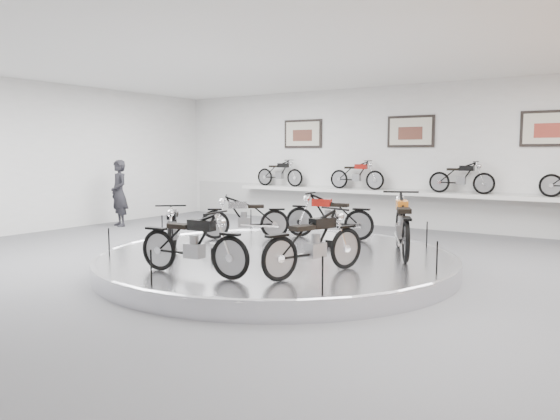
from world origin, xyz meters
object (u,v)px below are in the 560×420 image
Objects in this scene: bike_f at (315,242)px; visitor at (119,193)px; display_platform at (276,261)px; bike_d at (173,228)px; bike_a at (402,224)px; shelf at (406,193)px; bike_c at (245,217)px; bike_e at (193,243)px; bike_b at (329,216)px.

bike_f is 0.88× the size of visitor.
display_platform is 1.99m from bike_d.
shelf is at bearing -5.59° from bike_a.
visitor is (-8.53, 3.53, 0.16)m from bike_f.
display_platform is at bearing 79.16° from bike_d.
bike_e reaches higher than bike_c.
visitor is at bearing -162.99° from bike_d.
bike_e is (0.01, -4.19, -0.00)m from bike_b.
bike_e is (-0.04, -8.54, -0.21)m from shelf.
bike_f is (2.95, -2.16, 0.03)m from bike_c.
bike_b is 1.77m from bike_c.
display_platform is 0.58× the size of shelf.
bike_e is at bearing -90.26° from shelf.
bike_d is at bearing -102.50° from shelf.
bike_d is at bearing 104.18° from bike_f.
bike_b is (-0.05, -4.36, -0.21)m from shelf.
bike_b is 4.19m from bike_e.
bike_e is (-1.97, -3.29, -0.07)m from bike_a.
bike_e is at bearing 141.47° from bike_f.
bike_c is at bearing 71.17° from bike_f.
display_platform is 1.91m from bike_c.
bike_a is at bearing 11.62° from visitor.
bike_a is 9.09m from visitor.
display_platform is 4.05× the size of bike_c.
bike_c is (-1.49, -5.38, -0.23)m from shelf.
bike_b is 0.87× the size of visitor.
visitor is at bearing 142.07° from bike_e.
shelf is at bearing 28.33° from bike_f.
bike_c reaches higher than bike_d.
bike_e is at bearing -91.04° from display_platform.
visitor reaches higher than bike_f.
display_platform is 3.39× the size of bike_a.
bike_a is 1.19× the size of bike_c.
bike_c is 3.65m from bike_f.
bike_c is 1.02× the size of bike_d.
bike_a is 3.84m from bike_e.
shelf is 7.09× the size of bike_d.
bike_e is 1.80m from bike_f.
bike_b is at bearing -90.60° from shelf.
bike_f is at bearing 105.13° from bike_b.
bike_b reaches higher than bike_c.
visitor is (-7.08, 2.39, 0.80)m from display_platform.
bike_c is at bearing 109.53° from bike_e.
bike_d is (-1.63, -0.96, 0.61)m from display_platform.
bike_a is at bearing 79.26° from bike_d.
bike_a is 2.33m from bike_f.
bike_c is 1.99m from bike_d.
visitor is (-9.01, 1.24, 0.10)m from bike_a.
bike_d is 3.09m from bike_f.
display_platform is 2.14m from bike_b.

